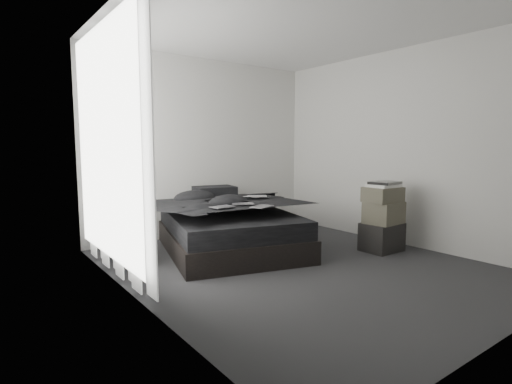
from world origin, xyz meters
TOP-DOWN VIEW (x-y plane):
  - floor at (0.00, 0.00)m, footprint 3.60×4.20m
  - ceiling at (0.00, 0.00)m, footprint 3.60×4.20m
  - wall_back at (0.00, 2.10)m, footprint 3.60×0.01m
  - wall_left at (-1.80, 0.00)m, footprint 0.01×4.20m
  - wall_right at (1.80, 0.00)m, footprint 0.01×4.20m
  - window_left at (-1.78, 0.90)m, footprint 0.02×2.00m
  - curtain_left at (-1.73, 0.90)m, footprint 0.06×2.12m
  - bed at (-0.26, 1.02)m, footprint 1.99×2.33m
  - mattress at (-0.26, 1.02)m, footprint 1.92×2.26m
  - duvet at (-0.27, 0.97)m, footprint 1.87×2.04m
  - pillow_lower at (-0.10, 1.78)m, footprint 0.69×0.55m
  - pillow_upper at (-0.04, 1.74)m, footprint 0.62×0.47m
  - laptop at (0.11, 0.97)m, footprint 0.38×0.35m
  - comic_a at (-0.64, 0.57)m, footprint 0.27×0.19m
  - comic_b at (-0.32, 0.63)m, footprint 0.30×0.26m
  - comic_c at (-0.27, 0.32)m, footprint 0.29×0.24m
  - side_stand at (-1.50, 1.36)m, footprint 0.49×0.49m
  - papers at (-1.49, 1.35)m, footprint 0.33×0.31m
  - floor_books at (-1.36, 1.07)m, footprint 0.22×0.27m
  - box_lower at (1.28, -0.15)m, footprint 0.48×0.38m
  - box_mid at (1.29, -0.16)m, footprint 0.47×0.38m
  - box_upper at (1.27, -0.15)m, footprint 0.45×0.37m
  - art_book_white at (1.28, -0.15)m, footprint 0.37×0.29m
  - art_book_snake at (1.29, -0.16)m, footprint 0.38×0.32m

SIDE VIEW (x-z plane):
  - floor at x=0.00m, z-range -0.01..0.01m
  - floor_books at x=-1.36m, z-range 0.00..0.16m
  - bed at x=-0.26m, z-range 0.00..0.27m
  - box_lower at x=1.28m, z-range 0.00..0.35m
  - side_stand at x=-1.50m, z-range 0.00..0.69m
  - mattress at x=-0.26m, z-range 0.27..0.49m
  - box_mid at x=1.29m, z-range 0.35..0.63m
  - pillow_lower at x=-0.10m, z-range 0.49..0.62m
  - duvet at x=-0.27m, z-range 0.49..0.72m
  - pillow_upper at x=-0.04m, z-range 0.62..0.75m
  - papers at x=-1.49m, z-range 0.69..0.70m
  - box_upper at x=1.27m, z-range 0.63..0.81m
  - comic_a at x=-0.64m, z-range 0.72..0.73m
  - comic_b at x=-0.32m, z-range 0.72..0.73m
  - laptop at x=0.11m, z-range 0.72..0.74m
  - comic_c at x=-0.27m, z-range 0.73..0.74m
  - art_book_white at x=1.28m, z-range 0.81..0.85m
  - art_book_snake at x=1.29m, z-range 0.85..0.88m
  - curtain_left at x=-1.73m, z-range 0.04..2.52m
  - wall_back at x=0.00m, z-range 0.00..2.60m
  - wall_left at x=-1.80m, z-range 0.00..2.60m
  - wall_right at x=1.80m, z-range 0.00..2.60m
  - window_left at x=-1.78m, z-range 0.20..2.50m
  - ceiling at x=0.00m, z-range 2.60..2.60m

